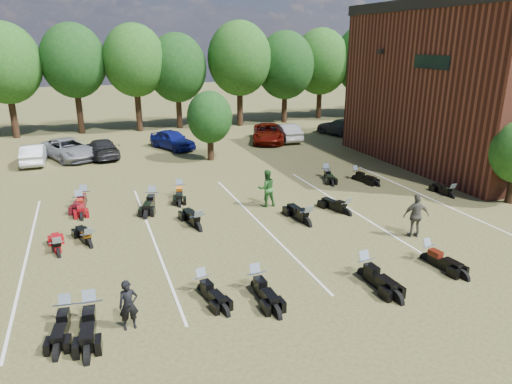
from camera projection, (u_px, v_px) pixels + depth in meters
name	position (u px, v px, depth m)	size (l,w,h in m)	color
ground	(348.00, 238.00, 19.93)	(160.00, 160.00, 0.00)	brown
car_1	(34.00, 154.00, 31.83)	(1.46, 4.20, 1.38)	silver
car_2	(69.00, 149.00, 33.07)	(2.45, 5.31, 1.48)	gray
car_3	(102.00, 148.00, 33.60)	(1.91, 4.70, 1.36)	black
car_4	(172.00, 140.00, 36.20)	(1.78, 4.42, 1.51)	navy
car_5	(286.00, 132.00, 39.26)	(1.56, 4.46, 1.47)	#B4B5B0
car_6	(268.00, 133.00, 38.76)	(2.53, 5.48, 1.52)	#610D05
car_7	(341.00, 127.00, 41.52)	(2.11, 5.20, 1.51)	#343338
person_black	(129.00, 305.00, 13.43)	(0.57, 0.37, 1.56)	black
person_green	(267.00, 188.00, 23.51)	(0.95, 0.74, 1.95)	#286124
person_grey	(416.00, 216.00, 19.79)	(1.14, 0.48, 1.95)	#514F46
motorcycle_0	(67.00, 322.00, 13.96)	(0.71, 2.24, 1.25)	black
motorcycle_1	(92.00, 321.00, 14.00)	(0.80, 2.50, 1.39)	black
motorcycle_2	(203.00, 292.00, 15.63)	(0.68, 2.14, 1.19)	black
motorcycle_3	(256.00, 290.00, 15.78)	(0.74, 2.33, 1.30)	black
motorcycle_4	(364.00, 277.00, 16.64)	(0.79, 2.46, 1.37)	black
motorcycle_5	(427.00, 261.00, 17.87)	(0.71, 2.24, 1.25)	black
motorcycle_7	(59.00, 255.00, 18.32)	(0.66, 2.07, 1.15)	maroon
motorcycle_8	(90.00, 246.00, 19.13)	(0.68, 2.12, 1.18)	black
motorcycle_10	(198.00, 230.00, 20.82)	(0.77, 2.42, 1.35)	black
motorcycle_11	(307.00, 225.00, 21.34)	(0.79, 2.47, 1.38)	black
motorcycle_12	(346.00, 215.00, 22.61)	(0.73, 2.30, 1.28)	black
motorcycle_13	(450.00, 197.00, 25.11)	(0.65, 2.03, 1.13)	black
motorcycle_14	(85.00, 203.00, 24.18)	(0.78, 2.45, 1.36)	#460A11
motorcycle_15	(80.00, 208.00, 23.51)	(0.73, 2.30, 1.28)	maroon
motorcycle_16	(153.00, 205.00, 23.97)	(0.80, 2.51, 1.40)	black
motorcycle_17	(180.00, 196.00, 25.39)	(0.74, 2.31, 1.29)	black
motorcycle_19	(326.00, 178.00, 28.73)	(0.71, 2.23, 1.24)	black
motorcycle_20	(356.00, 180.00, 28.31)	(0.70, 2.20, 1.23)	black
tree_line	(182.00, 62.00, 43.41)	(56.00, 6.00, 9.79)	black
young_tree_midfield	(210.00, 117.00, 32.08)	(3.20, 3.20, 4.70)	black
parking_lines	(259.00, 223.00, 21.60)	(20.10, 14.00, 0.01)	silver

